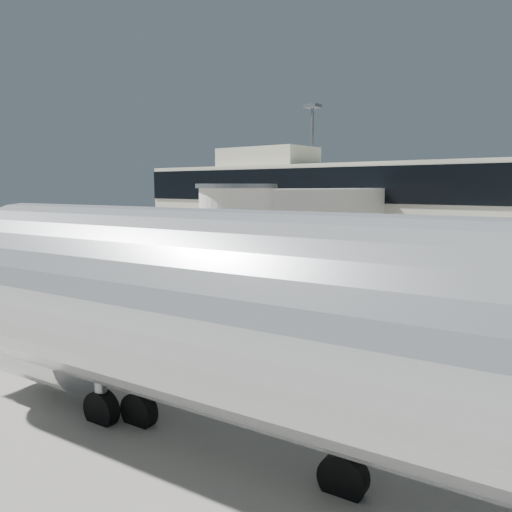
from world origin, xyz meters
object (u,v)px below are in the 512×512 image
(minivan, at_px, (506,274))
(aircraft, at_px, (347,335))
(baggage_tug, at_px, (320,289))
(suitcase_cart, at_px, (343,291))
(ground_worker, at_px, (113,303))
(box_cart_near, at_px, (209,308))
(belt_loader, at_px, (262,238))
(box_cart_far, at_px, (190,290))

(minivan, bearing_deg, aircraft, -103.55)
(baggage_tug, xyz_separation_m, suitcase_cart, (1.04, 0.66, -0.11))
(baggage_tug, bearing_deg, suitcase_cart, 47.90)
(ground_worker, xyz_separation_m, aircraft, (13.49, -4.67, 2.26))
(baggage_tug, height_order, ground_worker, ground_worker)
(baggage_tug, distance_m, box_cart_near, 6.86)
(belt_loader, bearing_deg, baggage_tug, -61.01)
(suitcase_cart, bearing_deg, box_cart_near, -104.33)
(box_cart_far, xyz_separation_m, belt_loader, (-11.84, 21.86, 0.15))
(box_cart_far, relative_size, minivan, 0.69)
(suitcase_cart, xyz_separation_m, minivan, (6.29, 7.12, 0.61))
(suitcase_cart, distance_m, box_cart_near, 7.80)
(aircraft, bearing_deg, suitcase_cart, 111.94)
(suitcase_cart, relative_size, box_cart_far, 1.00)
(baggage_tug, height_order, minivan, minivan)
(minivan, bearing_deg, baggage_tug, -150.89)
(belt_loader, bearing_deg, aircraft, -65.90)
(aircraft, bearing_deg, belt_loader, 123.33)
(box_cart_far, distance_m, aircraft, 17.45)
(suitcase_cart, height_order, box_cart_far, box_cart_far)
(baggage_tug, bearing_deg, ground_worker, -100.45)
(baggage_tug, distance_m, aircraft, 16.94)
(aircraft, bearing_deg, baggage_tug, 116.15)
(box_cart_near, bearing_deg, baggage_tug, 71.79)
(ground_worker, bearing_deg, minivan, 31.53)
(box_cart_far, bearing_deg, belt_loader, 95.47)
(baggage_tug, distance_m, belt_loader, 24.50)
(suitcase_cart, distance_m, belt_loader, 24.78)
(minivan, xyz_separation_m, belt_loader, (-24.41, 9.79, -0.40))
(baggage_tug, bearing_deg, minivan, 62.07)
(box_cart_far, distance_m, ground_worker, 5.29)
(ground_worker, height_order, aircraft, aircraft)
(baggage_tug, xyz_separation_m, belt_loader, (-17.07, 17.58, 0.11))
(belt_loader, bearing_deg, box_cart_far, -76.73)
(ground_worker, bearing_deg, box_cart_far, 73.02)
(box_cart_near, bearing_deg, ground_worker, -139.73)
(box_cart_near, relative_size, ground_worker, 1.99)
(ground_worker, height_order, minivan, ground_worker)
(belt_loader, distance_m, aircraft, 41.10)
(baggage_tug, relative_size, box_cart_far, 0.75)
(suitcase_cart, height_order, aircraft, aircraft)
(box_cart_near, height_order, minivan, minivan)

